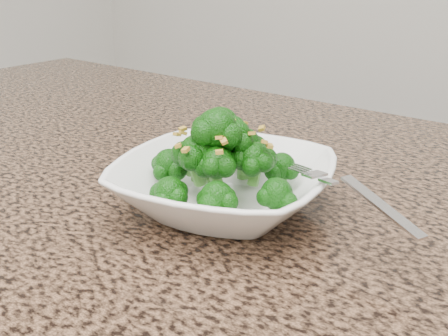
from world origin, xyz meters
The scene contains 5 objects.
granite_counter centered at (0.00, 0.30, 0.89)m, with size 1.64×1.04×0.03m, color brown.
bowl centered at (0.14, 0.32, 0.93)m, with size 0.23×0.23×0.06m, color white.
broccoli_pile centered at (0.14, 0.32, 0.99)m, with size 0.21×0.21×0.07m, color #0E4F09, non-canonical shape.
garlic_topping centered at (0.14, 0.32, 1.03)m, with size 0.12×0.12×0.01m, color gold, non-canonical shape.
fork centered at (0.27, 0.32, 0.96)m, with size 0.17×0.03×0.01m, color silver, non-canonical shape.
Camera 1 is at (0.50, -0.13, 1.17)m, focal length 45.00 mm.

